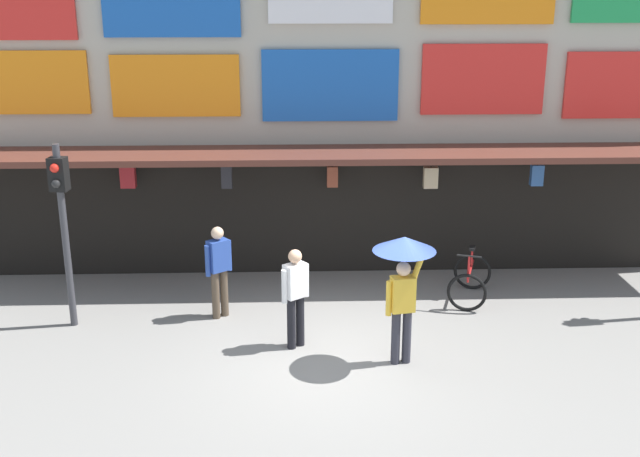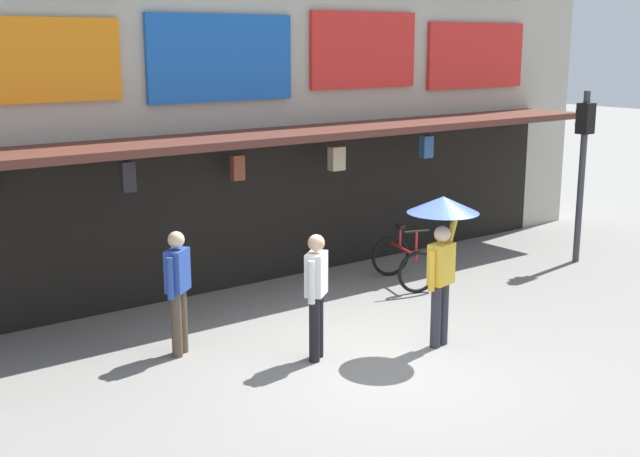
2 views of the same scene
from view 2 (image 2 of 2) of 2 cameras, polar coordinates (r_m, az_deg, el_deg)
The scene contains 7 objects.
ground_plane at distance 11.04m, azimuth 4.37°, elevation -8.92°, with size 80.00×80.00×0.00m, color gray.
shopfront at distance 14.00m, azimuth -8.11°, elevation 12.20°, with size 18.00×2.60×8.00m.
traffic_light_far at distance 16.04m, azimuth 17.67°, elevation 5.25°, with size 0.29×0.33×3.20m.
bicycle_parked at distance 14.21m, azimuth 5.80°, elevation -2.30°, with size 1.04×1.32×1.05m.
pedestrian_in_red at distance 11.00m, azimuth -9.77°, elevation -3.92°, with size 0.44×0.39×1.68m.
pedestrian_with_umbrella at distance 11.10m, azimuth 8.44°, elevation -0.01°, with size 0.96×0.96×2.08m.
pedestrian_in_yellow at distance 10.68m, azimuth -0.26°, elevation -4.25°, with size 0.44×0.39×1.68m.
Camera 2 is at (-6.85, -7.64, 4.07)m, focal length 46.43 mm.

